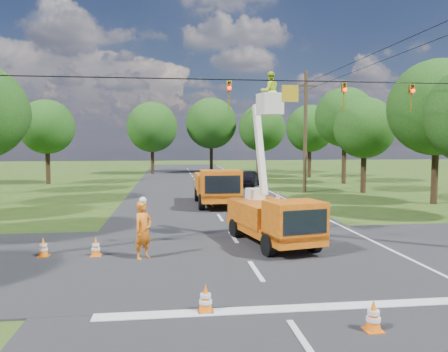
{
  "coord_description": "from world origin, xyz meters",
  "views": [
    {
      "loc": [
        -2.66,
        -13.31,
        4.08
      ],
      "look_at": [
        -0.26,
        6.2,
        2.6
      ],
      "focal_mm": 35.0,
      "sensor_mm": 36.0,
      "label": 1
    }
  ],
  "objects": [
    {
      "name": "tree_far_b",
      "position": [
        3.0,
        47.0,
        6.81
      ],
      "size": [
        7.0,
        7.0,
        10.32
      ],
      "color": "#382616",
      "rests_on": "ground"
    },
    {
      "name": "road_main",
      "position": [
        0.0,
        20.0,
        0.0
      ],
      "size": [
        12.0,
        100.0,
        0.06
      ],
      "primitive_type": "cube",
      "color": "black",
      "rests_on": "ground"
    },
    {
      "name": "traffic_cone_0",
      "position": [
        -1.85,
        -3.13,
        0.36
      ],
      "size": [
        0.38,
        0.38,
        0.71
      ],
      "color": "orange",
      "rests_on": "ground"
    },
    {
      "name": "tree_right_e",
      "position": [
        13.8,
        37.0,
        5.81
      ],
      "size": [
        5.6,
        5.6,
        8.63
      ],
      "color": "#382616",
      "rests_on": "ground"
    },
    {
      "name": "traffic_cone_4",
      "position": [
        -7.21,
        2.73,
        0.36
      ],
      "size": [
        0.38,
        0.38,
        0.71
      ],
      "color": "orange",
      "rests_on": "ground"
    },
    {
      "name": "tree_right_c",
      "position": [
        13.2,
        21.0,
        5.31
      ],
      "size": [
        5.0,
        5.0,
        7.83
      ],
      "color": "#382616",
      "rests_on": "ground"
    },
    {
      "name": "tree_far_c",
      "position": [
        9.5,
        44.0,
        6.06
      ],
      "size": [
        6.2,
        6.2,
        9.18
      ],
      "color": "#382616",
      "rests_on": "ground"
    },
    {
      "name": "pole_right_mid",
      "position": [
        8.5,
        22.0,
        5.11
      ],
      "size": [
        1.8,
        0.3,
        10.0
      ],
      "color": "#4C3823",
      "rests_on": "ground"
    },
    {
      "name": "traffic_cone_2",
      "position": [
        3.37,
        11.94,
        0.36
      ],
      "size": [
        0.38,
        0.38,
        0.71
      ],
      "color": "orange",
      "rests_on": "ground"
    },
    {
      "name": "ground",
      "position": [
        0.0,
        20.0,
        0.0
      ],
      "size": [
        140.0,
        140.0,
        0.0
      ],
      "primitive_type": "plane",
      "color": "#2C4815",
      "rests_on": "ground"
    },
    {
      "name": "road_cross",
      "position": [
        0.0,
        2.0,
        0.0
      ],
      "size": [
        56.0,
        10.0,
        0.07
      ],
      "primitive_type": "cube",
      "color": "black",
      "rests_on": "ground"
    },
    {
      "name": "tree_right_b",
      "position": [
        15.0,
        14.0,
        6.43
      ],
      "size": [
        6.4,
        6.4,
        9.65
      ],
      "color": "#382616",
      "rests_on": "ground"
    },
    {
      "name": "tree_left_f",
      "position": [
        -14.8,
        32.0,
        5.69
      ],
      "size": [
        5.4,
        5.4,
        8.4
      ],
      "color": "#382616",
      "rests_on": "ground"
    },
    {
      "name": "tree_far_a",
      "position": [
        -5.0,
        45.0,
        6.19
      ],
      "size": [
        6.6,
        6.6,
        9.5
      ],
      "color": "#382616",
      "rests_on": "ground"
    },
    {
      "name": "edge_line",
      "position": [
        5.6,
        20.0,
        0.0
      ],
      "size": [
        0.12,
        90.0,
        0.02
      ],
      "primitive_type": "cube",
      "color": "silver",
      "rests_on": "ground"
    },
    {
      "name": "traffic_cone_6",
      "position": [
        4.77,
        16.19,
        0.36
      ],
      "size": [
        0.38,
        0.38,
        0.71
      ],
      "color": "orange",
      "rests_on": "ground"
    },
    {
      "name": "stop_bar",
      "position": [
        0.0,
        -3.2,
        0.0
      ],
      "size": [
        9.0,
        0.45,
        0.02
      ],
      "primitive_type": "cube",
      "color": "silver",
      "rests_on": "ground"
    },
    {
      "name": "signal_span",
      "position": [
        2.23,
        1.99,
        5.88
      ],
      "size": [
        18.0,
        0.29,
        1.07
      ],
      "color": "black",
      "rests_on": "ground"
    },
    {
      "name": "distant_car",
      "position": [
        4.54,
        26.94,
        0.78
      ],
      "size": [
        3.39,
        4.97,
        1.57
      ],
      "primitive_type": "imported",
      "rotation": [
        0.0,
        0.0,
        -0.37
      ],
      "color": "black",
      "rests_on": "ground"
    },
    {
      "name": "traffic_cone_3",
      "position": [
        -5.35,
        2.56,
        0.36
      ],
      "size": [
        0.38,
        0.38,
        0.71
      ],
      "color": "orange",
      "rests_on": "ground"
    },
    {
      "name": "ground_worker",
      "position": [
        -3.63,
        2.04,
        1.03
      ],
      "size": [
        0.87,
        0.89,
        2.06
      ],
      "primitive_type": "imported",
      "rotation": [
        0.0,
        0.0,
        0.83
      ],
      "color": "#F05014",
      "rests_on": "ground"
    },
    {
      "name": "second_truck",
      "position": [
        0.34,
        14.75,
        1.28
      ],
      "size": [
        2.65,
        6.58,
        2.45
      ],
      "rotation": [
        0.0,
        0.0,
        0.0
      ],
      "color": "orange",
      "rests_on": "ground"
    },
    {
      "name": "pole_right_far",
      "position": [
        8.5,
        42.0,
        5.11
      ],
      "size": [
        1.8,
        0.3,
        10.0
      ],
      "color": "#4C3823",
      "rests_on": "ground"
    },
    {
      "name": "bucket_truck",
      "position": [
        1.39,
        3.53,
        1.48
      ],
      "size": [
        3.04,
        5.62,
        6.92
      ],
      "rotation": [
        0.0,
        0.0,
        0.21
      ],
      "color": "orange",
      "rests_on": "ground"
    },
    {
      "name": "traffic_cone_1",
      "position": [
        1.66,
        -4.61,
        0.36
      ],
      "size": [
        0.38,
        0.38,
        0.71
      ],
      "color": "orange",
      "rests_on": "ground"
    },
    {
      "name": "tree_right_d",
      "position": [
        14.8,
        29.0,
        6.68
      ],
      "size": [
        6.0,
        6.0,
        9.7
      ],
      "color": "#382616",
      "rests_on": "ground"
    }
  ]
}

